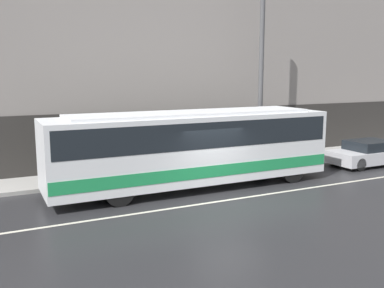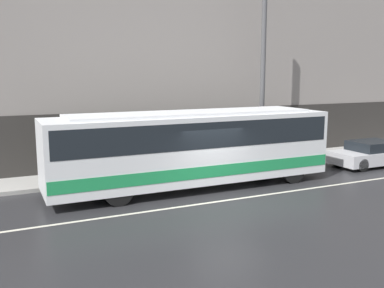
{
  "view_description": "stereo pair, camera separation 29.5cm",
  "coord_description": "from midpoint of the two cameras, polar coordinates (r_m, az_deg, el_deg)",
  "views": [
    {
      "loc": [
        -7.63,
        -12.9,
        4.54
      ],
      "look_at": [
        -0.29,
        2.16,
        1.78
      ],
      "focal_mm": 40.0,
      "sensor_mm": 36.0,
      "label": 1
    },
    {
      "loc": [
        -7.37,
        -13.03,
        4.54
      ],
      "look_at": [
        -0.29,
        2.16,
        1.78
      ],
      "focal_mm": 40.0,
      "sensor_mm": 36.0,
      "label": 2
    }
  ],
  "objects": [
    {
      "name": "lane_stripe",
      "position": [
        15.65,
        4.89,
        -7.53
      ],
      "size": [
        54.0,
        0.14,
        0.01
      ],
      "color": "beige",
      "rests_on": "ground_plane"
    },
    {
      "name": "ground_plane",
      "position": [
        15.65,
        4.89,
        -7.54
      ],
      "size": [
        60.0,
        60.0,
        0.0
      ],
      "primitive_type": "plane",
      "color": "#262628"
    },
    {
      "name": "utility_pole_near",
      "position": [
        21.53,
        9.82,
        9.45
      ],
      "size": [
        0.24,
        0.24,
        8.93
      ],
      "color": "#4C4C4F",
      "rests_on": "sidewalk"
    },
    {
      "name": "sedan_white_front",
      "position": [
        23.25,
        23.36,
        -1.2
      ],
      "size": [
        4.51,
        1.84,
        1.24
      ],
      "color": "silver",
      "rests_on": "ground_plane"
    },
    {
      "name": "transit_bus",
      "position": [
        17.0,
        0.57,
        -0.16
      ],
      "size": [
        11.51,
        2.55,
        3.07
      ],
      "color": "white",
      "rests_on": "ground_plane"
    },
    {
      "name": "sidewalk",
      "position": [
        20.14,
        -2.47,
        -3.45
      ],
      "size": [
        60.0,
        2.36,
        0.16
      ],
      "color": "#A09E99",
      "rests_on": "ground_plane"
    },
    {
      "name": "building_facade",
      "position": [
        20.94,
        -4.02,
        14.19
      ],
      "size": [
        60.0,
        0.35,
        13.05
      ],
      "color": "gray",
      "rests_on": "ground_plane"
    }
  ]
}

